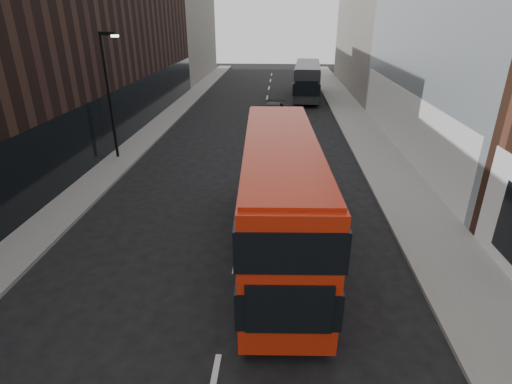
% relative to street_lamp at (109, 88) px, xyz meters
% --- Properties ---
extents(sidewalk_right, '(3.00, 80.00, 0.15)m').
position_rel_street_lamp_xyz_m(sidewalk_right, '(15.72, 7.00, -4.11)').
color(sidewalk_right, slate).
rests_on(sidewalk_right, ground).
extents(sidewalk_left, '(2.00, 80.00, 0.15)m').
position_rel_street_lamp_xyz_m(sidewalk_left, '(0.22, 7.00, -4.11)').
color(sidewalk_left, slate).
rests_on(sidewalk_left, ground).
extents(building_left_mid, '(5.00, 24.00, 14.00)m').
position_rel_street_lamp_xyz_m(building_left_mid, '(-3.28, 12.00, 2.82)').
color(building_left_mid, black).
rests_on(building_left_mid, ground).
extents(building_left_far, '(5.00, 20.00, 13.00)m').
position_rel_street_lamp_xyz_m(building_left_far, '(-3.28, 34.00, 2.32)').
color(building_left_far, '#6A645D').
rests_on(building_left_far, ground).
extents(street_lamp, '(1.06, 0.22, 7.00)m').
position_rel_street_lamp_xyz_m(street_lamp, '(0.00, 0.00, 0.00)').
color(street_lamp, black).
rests_on(street_lamp, sidewalk_left).
extents(red_bus, '(2.98, 10.70, 4.28)m').
position_rel_street_lamp_xyz_m(red_bus, '(9.71, -9.80, -1.81)').
color(red_bus, '#AA1E0A').
rests_on(red_bus, ground).
extents(grey_bus, '(3.21, 10.87, 3.47)m').
position_rel_street_lamp_xyz_m(grey_bus, '(12.31, 20.08, -2.32)').
color(grey_bus, black).
rests_on(grey_bus, ground).
extents(car_a, '(1.62, 3.75, 1.26)m').
position_rel_street_lamp_xyz_m(car_a, '(10.45, -1.66, -3.55)').
color(car_a, black).
rests_on(car_a, ground).
extents(car_b, '(1.60, 3.82, 1.23)m').
position_rel_street_lamp_xyz_m(car_b, '(9.71, 0.00, -3.57)').
color(car_b, gray).
rests_on(car_b, ground).
extents(car_c, '(2.29, 4.85, 1.37)m').
position_rel_street_lamp_xyz_m(car_c, '(9.03, 9.88, -3.50)').
color(car_c, black).
rests_on(car_c, ground).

